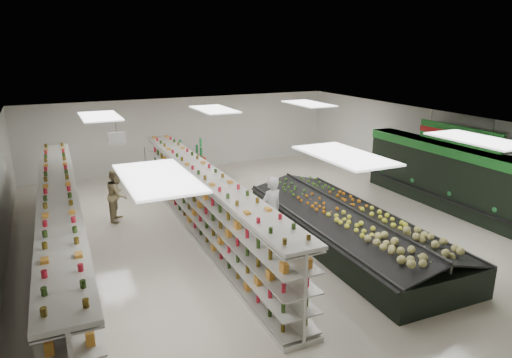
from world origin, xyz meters
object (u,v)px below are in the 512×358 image
gondola_left (63,235)px  gondola_center (205,207)px  soda_endcap (189,160)px  shopper_main (271,211)px  produce_island (347,227)px  shopper_background (117,195)px

gondola_left → gondola_center: bearing=9.8°
soda_endcap → gondola_center: bearing=-103.0°
gondola_left → gondola_center: gondola_left is taller
gondola_center → shopper_main: gondola_center is taller
soda_endcap → shopper_main: (0.05, -7.52, 0.24)m
gondola_left → produce_island: 7.47m
soda_endcap → produce_island: bearing=-76.7°
gondola_center → shopper_main: 1.98m
produce_island → shopper_main: size_ratio=3.86×
shopper_main → shopper_background: bearing=-61.7°
gondola_left → produce_island: gondola_left is taller
gondola_left → soda_endcap: 8.60m
shopper_background → produce_island: bearing=-107.8°
gondola_center → soda_endcap: 6.38m
gondola_center → shopper_main: size_ratio=5.79×
produce_island → soda_endcap: 8.67m
gondola_left → shopper_main: bearing=-6.5°
gondola_center → gondola_left: bearing=-170.9°
produce_island → soda_endcap: size_ratio=4.94×
soda_endcap → shopper_background: shopper_background is taller
gondola_left → shopper_background: gondola_left is taller
soda_endcap → shopper_background: (-3.54, -3.79, 0.10)m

